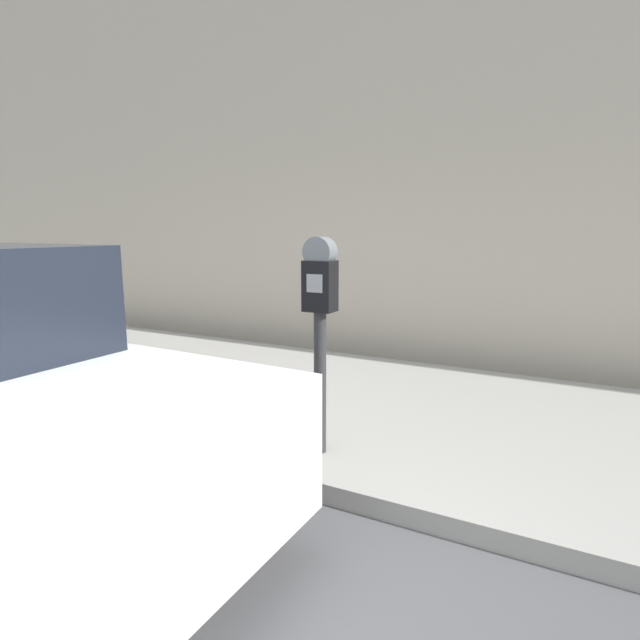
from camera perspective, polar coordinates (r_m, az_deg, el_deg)
ground_plane at (r=2.90m, az=-22.85°, el=-22.44°), size 60.00×60.00×0.00m
sidewalk at (r=4.44m, az=-0.36°, el=-9.04°), size 24.00×2.80×0.12m
building_facade at (r=6.10m, az=8.80°, el=22.20°), size 24.00×0.30×5.61m
parking_meter at (r=3.05m, az=-0.00°, el=0.98°), size 0.19×0.14×1.37m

